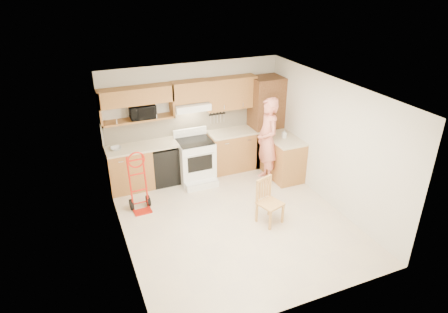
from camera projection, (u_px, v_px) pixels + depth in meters
floor at (234, 220)px, 7.39m from camera, size 4.00×4.50×0.02m
ceiling at (236, 90)px, 6.29m from camera, size 4.00×4.50×0.02m
wall_back at (193, 119)px, 8.71m from camera, size 4.00×0.02×2.50m
wall_front at (308, 233)px, 4.96m from camera, size 4.00×0.02×2.50m
wall_left at (118, 182)px, 6.14m from camera, size 0.02×4.50×2.50m
wall_right at (330, 142)px, 7.54m from camera, size 0.02×4.50×2.50m
backsplash at (194, 121)px, 8.71m from camera, size 3.92×0.03×0.55m
lower_cab_left at (130, 169)px, 8.26m from camera, size 0.90×0.60×0.90m
dishwasher at (165, 164)px, 8.54m from camera, size 0.60×0.60×0.85m
lower_cab_right at (233, 151)px, 9.09m from camera, size 1.14×0.60×0.90m
countertop_left at (142, 146)px, 8.16m from camera, size 1.50×0.63×0.04m
countertop_right at (233, 132)px, 8.89m from camera, size 1.14×0.63×0.04m
cab_return_right at (283, 158)px, 8.73m from camera, size 0.60×1.00×0.90m
countertop_return at (284, 139)px, 8.53m from camera, size 0.63×1.00×0.04m
pantry_tall at (265, 122)px, 9.12m from camera, size 0.70×0.60×2.10m
upper_cab_left at (136, 96)px, 7.82m from camera, size 1.50×0.33×0.34m
upper_shelf_mw at (138, 120)px, 8.04m from camera, size 1.50×0.33×0.04m
upper_cab_center at (190, 91)px, 8.23m from camera, size 0.76×0.33×0.44m
upper_cab_right at (231, 93)px, 8.62m from camera, size 1.14×0.33×0.70m
range_hood at (191, 106)px, 8.31m from camera, size 0.76×0.46×0.14m
knife_strip at (217, 117)px, 8.86m from camera, size 0.40×0.05×0.29m
microwave at (142, 111)px, 8.00m from camera, size 0.52×0.35×0.29m
range at (196, 158)px, 8.49m from camera, size 0.76×1.00×1.12m
person at (267, 141)px, 8.37m from camera, size 0.54×0.75×1.90m
hand_truck at (139, 185)px, 7.43m from camera, size 0.46×0.43×1.13m
dining_chair at (270, 202)px, 7.12m from camera, size 0.51×0.53×0.87m
soap_bottle at (284, 134)px, 8.50m from camera, size 0.10×0.10×0.18m
bowl at (116, 149)px, 7.96m from camera, size 0.22×0.22×0.05m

